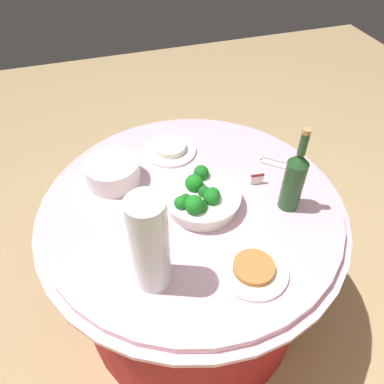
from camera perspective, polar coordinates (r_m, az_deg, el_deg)
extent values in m
plane|color=tan|center=(1.98, 0.00, -16.53)|extent=(6.00, 6.00, 0.00)
cylinder|color=maroon|center=(1.69, 0.00, -10.85)|extent=(1.01, 1.01, 0.69)
cylinder|color=#E0B2C6|center=(1.41, 0.00, -2.61)|extent=(1.16, 1.16, 0.02)
cylinder|color=#E0B2C6|center=(1.39, 0.00, -1.91)|extent=(1.10, 1.10, 0.03)
cylinder|color=white|center=(1.35, 1.56, -1.33)|extent=(0.26, 0.26, 0.05)
cylinder|color=white|center=(1.33, 1.58, -0.40)|extent=(0.28, 0.28, 0.01)
sphere|color=#196E1E|center=(1.29, 3.01, -0.79)|extent=(0.06, 0.06, 0.06)
sphere|color=#195C1E|center=(1.32, 1.91, -0.03)|extent=(0.05, 0.05, 0.05)
sphere|color=#19721E|center=(1.26, 0.66, -2.64)|extent=(0.04, 0.04, 0.04)
sphere|color=#197D1E|center=(1.33, 0.34, 1.36)|extent=(0.07, 0.07, 0.07)
sphere|color=#195B1E|center=(1.29, -0.97, -1.16)|extent=(0.04, 0.04, 0.04)
sphere|color=#19821E|center=(1.30, 3.17, -0.37)|extent=(0.05, 0.05, 0.05)
sphere|color=#196B1E|center=(1.38, 1.42, 2.98)|extent=(0.06, 0.06, 0.06)
sphere|color=#19771E|center=(1.27, -1.72, -1.65)|extent=(0.05, 0.05, 0.05)
sphere|color=#19691E|center=(1.27, 1.46, -2.26)|extent=(0.05, 0.05, 0.05)
sphere|color=#197B1E|center=(1.25, 0.34, -1.97)|extent=(0.07, 0.07, 0.07)
cylinder|color=white|center=(1.49, -11.85, 1.90)|extent=(0.21, 0.21, 0.01)
cylinder|color=white|center=(1.48, -11.91, 2.19)|extent=(0.21, 0.21, 0.01)
cylinder|color=white|center=(1.48, -11.97, 2.47)|extent=(0.21, 0.21, 0.01)
cylinder|color=white|center=(1.47, -12.02, 2.76)|extent=(0.21, 0.21, 0.01)
cylinder|color=white|center=(1.46, -12.08, 3.05)|extent=(0.21, 0.21, 0.01)
cylinder|color=white|center=(1.46, -12.14, 3.35)|extent=(0.21, 0.21, 0.01)
cylinder|color=white|center=(1.45, -12.20, 3.65)|extent=(0.21, 0.21, 0.01)
cylinder|color=white|center=(1.44, -12.25, 3.94)|extent=(0.21, 0.21, 0.01)
cylinder|color=white|center=(1.44, -12.31, 4.25)|extent=(0.21, 0.21, 0.01)
cylinder|color=#224923|center=(1.34, 15.21, 0.99)|extent=(0.07, 0.07, 0.20)
cone|color=#224923|center=(1.27, 16.21, 4.93)|extent=(0.07, 0.07, 0.04)
cylinder|color=#224923|center=(1.23, 16.76, 7.08)|extent=(0.03, 0.03, 0.08)
cylinder|color=#B2844C|center=(1.20, 17.23, 8.88)|extent=(0.03, 0.03, 0.02)
cylinder|color=silver|center=(1.04, -6.48, -8.01)|extent=(0.11, 0.11, 0.34)
sphere|color=#E5B26B|center=(1.15, -7.00, -12.20)|extent=(0.06, 0.06, 0.06)
sphere|color=#E5B26B|center=(1.14, -5.21, -12.58)|extent=(0.06, 0.06, 0.06)
sphere|color=#E5B26B|center=(1.16, -5.65, -11.12)|extent=(0.06, 0.06, 0.06)
sphere|color=#72C64C|center=(1.10, -6.91, -11.13)|extent=(0.06, 0.06, 0.06)
sphere|color=#72C64C|center=(1.10, -5.07, -10.58)|extent=(0.06, 0.06, 0.06)
sphere|color=#72C64C|center=(1.12, -6.48, -9.61)|extent=(0.06, 0.06, 0.06)
sphere|color=red|center=(1.05, -6.54, -9.70)|extent=(0.06, 0.06, 0.06)
sphere|color=red|center=(1.06, -5.32, -8.40)|extent=(0.06, 0.06, 0.06)
sphere|color=red|center=(1.07, -7.27, -8.26)|extent=(0.06, 0.06, 0.06)
sphere|color=#E5B26B|center=(1.01, -6.09, -7.81)|extent=(0.06, 0.06, 0.06)
sphere|color=#E5B26B|center=(1.03, -5.95, -6.20)|extent=(0.06, 0.06, 0.06)
sphere|color=#E5B26B|center=(1.02, -7.79, -6.98)|extent=(0.06, 0.06, 0.06)
sphere|color=#72C64C|center=(0.97, -5.79, -5.46)|extent=(0.06, 0.06, 0.06)
sphere|color=#72C64C|center=(0.99, -6.87, -4.13)|extent=(0.06, 0.06, 0.06)
sphere|color=#72C64C|center=(0.97, -7.94, -5.58)|extent=(0.06, 0.06, 0.06)
cylinder|color=silver|center=(1.59, 13.43, 4.65)|extent=(0.13, 0.11, 0.01)
cylinder|color=silver|center=(1.56, 13.12, 3.88)|extent=(0.13, 0.11, 0.01)
sphere|color=silver|center=(1.58, 10.49, 5.06)|extent=(0.01, 0.01, 0.01)
cylinder|color=white|center=(1.60, -3.39, 6.34)|extent=(0.22, 0.22, 0.01)
cylinder|color=white|center=(1.59, -3.42, 6.89)|extent=(0.13, 0.13, 0.03)
cylinder|color=white|center=(1.20, 9.39, -11.77)|extent=(0.22, 0.22, 0.01)
cylinder|color=#B77038|center=(1.19, 9.48, -11.34)|extent=(0.13, 0.13, 0.02)
cube|color=white|center=(1.45, 9.98, 2.09)|extent=(0.05, 0.01, 0.05)
cube|color=maroon|center=(1.44, 10.07, 2.60)|extent=(0.05, 0.01, 0.01)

